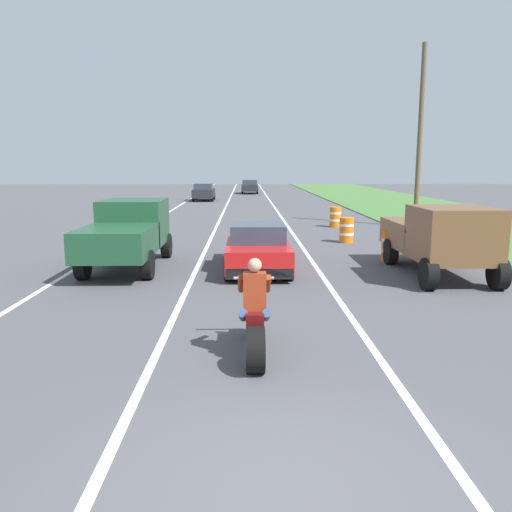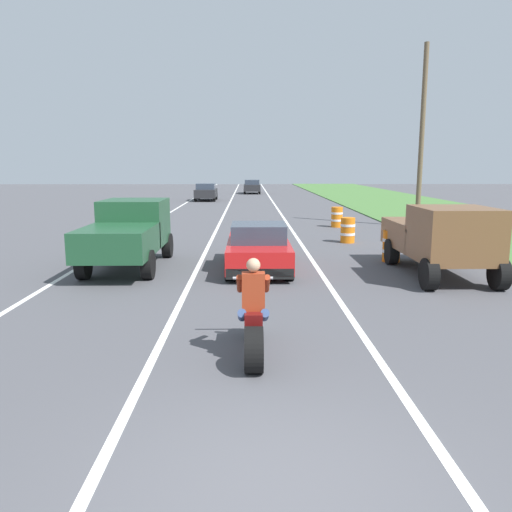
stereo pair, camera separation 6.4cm
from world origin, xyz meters
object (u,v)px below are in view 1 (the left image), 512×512
construction_barrel_mid (346,230)px  construction_barrel_far (335,217)px  motorcycle_with_rider (255,322)px  pickup_truck_left_lane_dark_green (128,231)px  sports_car_red (258,248)px  construction_barrel_nearest (390,246)px  distant_car_further_ahead (250,186)px  distant_car_far_ahead (204,192)px  pickup_truck_right_shoulder_brown (439,236)px

construction_barrel_mid → construction_barrel_far: bearing=85.0°
motorcycle_with_rider → pickup_truck_left_lane_dark_green: size_ratio=0.46×
construction_barrel_mid → construction_barrel_far: size_ratio=1.00×
motorcycle_with_rider → sports_car_red: 7.07m
construction_barrel_nearest → construction_barrel_mid: same height
construction_barrel_far → construction_barrel_mid: bearing=-95.0°
construction_barrel_far → distant_car_further_ahead: 31.06m
distant_car_far_ahead → pickup_truck_left_lane_dark_green: bearing=-89.8°
motorcycle_with_rider → distant_car_further_ahead: size_ratio=0.55×
sports_car_red → construction_barrel_nearest: bearing=14.8°
pickup_truck_left_lane_dark_green → distant_car_further_ahead: size_ratio=1.20×
pickup_truck_left_lane_dark_green → pickup_truck_right_shoulder_brown: same height
distant_car_far_ahead → distant_car_further_ahead: size_ratio=1.00×
pickup_truck_right_shoulder_brown → construction_barrel_nearest: size_ratio=4.80×
distant_car_far_ahead → distant_car_further_ahead: bearing=70.0°
construction_barrel_nearest → motorcycle_with_rider: bearing=-118.7°
sports_car_red → pickup_truck_right_shoulder_brown: 5.13m
construction_barrel_mid → distant_car_further_ahead: 36.15m
pickup_truck_left_lane_dark_green → construction_barrel_nearest: (8.15, 0.84, -0.60)m
sports_car_red → pickup_truck_left_lane_dark_green: (-3.87, 0.29, 0.48)m
motorcycle_with_rider → construction_barrel_nearest: 9.34m
construction_barrel_nearest → distant_car_far_ahead: bearing=106.0°
sports_car_red → distant_car_further_ahead: size_ratio=1.08×
motorcycle_with_rider → construction_barrel_nearest: bearing=61.3°
pickup_truck_right_shoulder_brown → construction_barrel_mid: pickup_truck_right_shoulder_brown is taller
pickup_truck_left_lane_dark_green → construction_barrel_mid: (7.54, 4.90, -0.60)m
distant_car_far_ahead → distant_car_further_ahead: (4.10, 11.24, 0.00)m
sports_car_red → pickup_truck_right_shoulder_brown: bearing=-10.6°
pickup_truck_right_shoulder_brown → construction_barrel_nearest: 2.28m
construction_barrel_far → construction_barrel_nearest: bearing=-89.0°
motorcycle_with_rider → construction_barrel_nearest: motorcycle_with_rider is taller
motorcycle_with_rider → distant_car_further_ahead: 48.23m
pickup_truck_left_lane_dark_green → pickup_truck_right_shoulder_brown: (8.90, -1.22, 0.00)m
motorcycle_with_rider → sports_car_red: bearing=88.3°
construction_barrel_far → distant_car_far_ahead: 21.17m
pickup_truck_right_shoulder_brown → construction_barrel_far: (-0.91, 11.30, -0.60)m
pickup_truck_right_shoulder_brown → construction_barrel_mid: bearing=102.6°
motorcycle_with_rider → construction_barrel_mid: size_ratio=2.21×
motorcycle_with_rider → sports_car_red: size_ratio=0.51×
sports_car_red → distant_car_far_ahead: bearing=97.6°
motorcycle_with_rider → distant_car_far_ahead: motorcycle_with_rider is taller
motorcycle_with_rider → construction_barrel_nearest: (4.49, 8.19, -0.09)m
sports_car_red → distant_car_further_ahead: (0.10, 41.16, 0.14)m
distant_car_far_ahead → construction_barrel_nearest: bearing=-74.0°
motorcycle_with_rider → pickup_truck_left_lane_dark_green: 8.23m
motorcycle_with_rider → construction_barrel_mid: 12.85m
motorcycle_with_rider → pickup_truck_left_lane_dark_green: pickup_truck_left_lane_dark_green is taller
sports_car_red → distant_car_far_ahead: (-3.99, 29.92, 0.14)m
pickup_truck_right_shoulder_brown → distant_car_further_ahead: size_ratio=1.20×
sports_car_red → pickup_truck_left_lane_dark_green: size_ratio=0.90×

